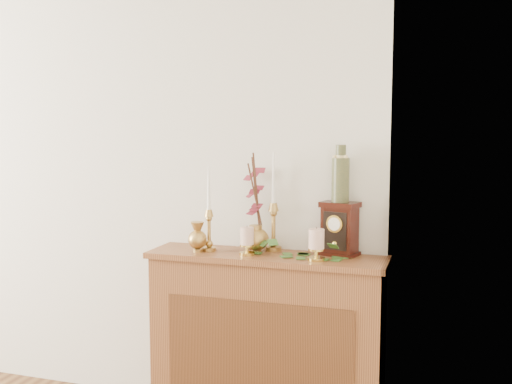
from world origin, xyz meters
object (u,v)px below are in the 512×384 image
(mantel_clock, at_px, (340,229))
(bud_vase, at_px, (197,237))
(candlestick_left, at_px, (209,223))
(candlestick_center, at_px, (273,219))
(ginger_jar, at_px, (256,206))
(ceramic_vase, at_px, (341,176))

(mantel_clock, bearing_deg, bud_vase, -152.03)
(candlestick_left, xyz_separation_m, candlestick_center, (0.32, 0.11, 0.02))
(ginger_jar, distance_m, mantel_clock, 0.46)
(bud_vase, height_order, mantel_clock, mantel_clock)
(ginger_jar, height_order, ceramic_vase, ceramic_vase)
(mantel_clock, relative_size, ceramic_vase, 0.95)
(candlestick_left, height_order, ceramic_vase, ceramic_vase)
(ginger_jar, relative_size, mantel_clock, 1.90)
(candlestick_left, distance_m, ginger_jar, 0.26)
(bud_vase, distance_m, ginger_jar, 0.35)
(bud_vase, bearing_deg, mantel_clock, 11.91)
(bud_vase, xyz_separation_m, ceramic_vase, (0.72, 0.15, 0.32))
(mantel_clock, bearing_deg, ginger_jar, -163.33)
(candlestick_left, xyz_separation_m, bud_vase, (-0.04, -0.05, -0.07))
(candlestick_center, xyz_separation_m, ginger_jar, (-0.09, -0.02, 0.06))
(bud_vase, bearing_deg, candlestick_center, 23.86)
(bud_vase, height_order, ginger_jar, ginger_jar)
(candlestick_center, distance_m, mantel_clock, 0.35)
(mantel_clock, distance_m, ceramic_vase, 0.27)
(candlestick_center, relative_size, ceramic_vase, 1.80)
(candlestick_left, bearing_deg, bud_vase, -131.38)
(candlestick_left, relative_size, ceramic_vase, 1.56)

